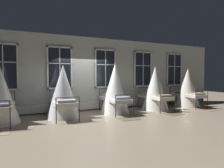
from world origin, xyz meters
The scene contains 10 objects.
ground centered at (0.00, 0.00, 0.00)m, with size 31.10×31.10×0.00m, color gray.
back_wall_with_windows centered at (0.00, 1.13, 1.79)m, with size 16.55×0.10×3.58m, color #B2B7AD.
window_bank centered at (0.00, 1.01, 1.14)m, with size 12.41×0.10×2.97m.
cot_third centered at (-1.17, -0.03, 1.04)m, with size 1.35×1.95×2.14m.
cot_fourth centered at (1.16, -0.03, 1.09)m, with size 1.35×1.95×2.25m.
cot_fifth centered at (3.38, -0.08, 1.06)m, with size 1.35×1.95×2.19m.
cot_sixth centered at (5.62, -0.05, 1.03)m, with size 1.35×1.96×2.12m.
rug_fourth centered at (1.13, -1.40, 0.01)m, with size 0.80×0.56×0.01m, color brown.
rug_fifth centered at (3.38, -1.40, 0.01)m, with size 0.80×0.56×0.01m, color brown.
rug_sixth centered at (5.64, -1.40, 0.01)m, with size 0.80×0.56×0.01m, color brown.
Camera 1 is at (-2.51, -7.78, 1.71)m, focal length 30.13 mm.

